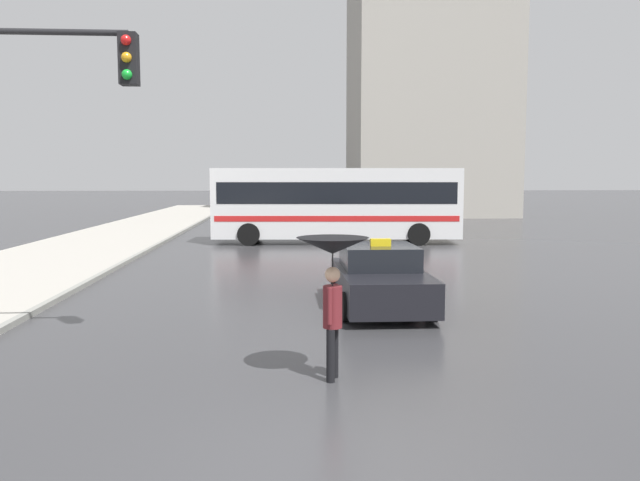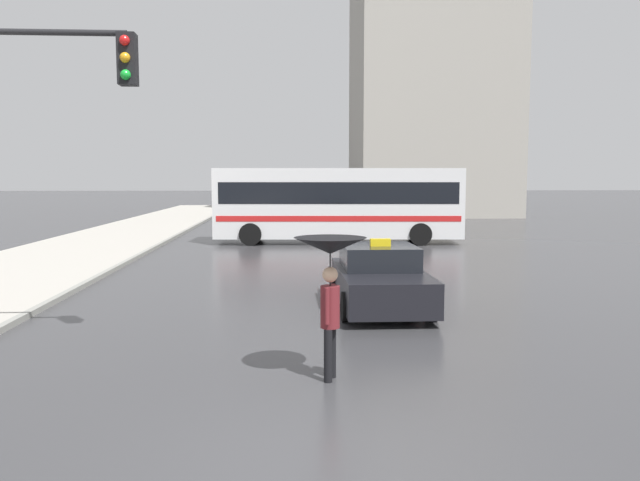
{
  "view_description": "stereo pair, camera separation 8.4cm",
  "coord_description": "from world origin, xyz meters",
  "px_view_note": "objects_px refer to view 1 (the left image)",
  "views": [
    {
      "loc": [
        -0.39,
        -5.56,
        2.82
      ],
      "look_at": [
        0.54,
        8.8,
        1.4
      ],
      "focal_mm": 35.0,
      "sensor_mm": 36.0,
      "label": 1
    },
    {
      "loc": [
        -0.3,
        -5.56,
        2.82
      ],
      "look_at": [
        0.54,
        8.8,
        1.4
      ],
      "focal_mm": 35.0,
      "sensor_mm": 36.0,
      "label": 2
    }
  ],
  "objects_px": {
    "taxi": "(380,279)",
    "pedestrian_with_umbrella": "(333,265)",
    "city_bus": "(336,202)",
    "traffic_light": "(5,118)"
  },
  "relations": [
    {
      "from": "taxi",
      "to": "traffic_light",
      "type": "relative_size",
      "value": 0.76
    },
    {
      "from": "pedestrian_with_umbrella",
      "to": "traffic_light",
      "type": "height_order",
      "value": "traffic_light"
    },
    {
      "from": "city_bus",
      "to": "pedestrian_with_umbrella",
      "type": "distance_m",
      "value": 19.04
    },
    {
      "from": "city_bus",
      "to": "traffic_light",
      "type": "relative_size",
      "value": 2.01
    },
    {
      "from": "traffic_light",
      "to": "city_bus",
      "type": "bearing_deg",
      "value": 68.68
    },
    {
      "from": "taxi",
      "to": "city_bus",
      "type": "relative_size",
      "value": 0.38
    },
    {
      "from": "taxi",
      "to": "traffic_light",
      "type": "xyz_separation_m",
      "value": [
        -6.46,
        -3.24,
        3.13
      ]
    },
    {
      "from": "taxi",
      "to": "pedestrian_with_umbrella",
      "type": "xyz_separation_m",
      "value": [
        -1.45,
        -4.87,
        1.0
      ]
    },
    {
      "from": "taxi",
      "to": "city_bus",
      "type": "height_order",
      "value": "city_bus"
    },
    {
      "from": "taxi",
      "to": "pedestrian_with_umbrella",
      "type": "relative_size",
      "value": 2.02
    }
  ]
}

